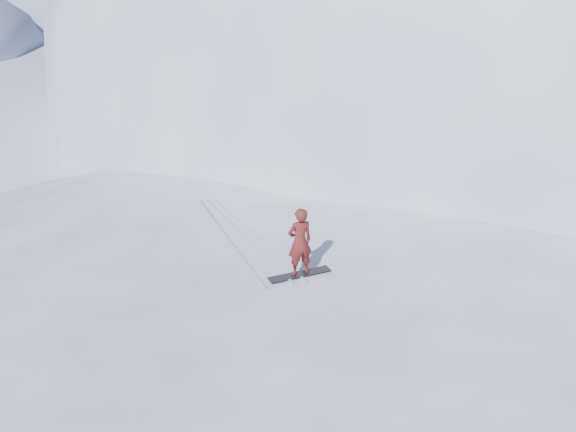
# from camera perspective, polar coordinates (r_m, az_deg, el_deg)

# --- Properties ---
(ground) EXTENTS (400.00, 400.00, 0.00)m
(ground) POSITION_cam_1_polar(r_m,az_deg,el_deg) (15.56, 4.99, -15.29)
(ground) COLOR white
(ground) RESTS_ON ground
(near_ridge) EXTENTS (36.00, 28.00, 4.80)m
(near_ridge) POSITION_cam_1_polar(r_m,az_deg,el_deg) (18.13, 4.64, -9.04)
(near_ridge) COLOR white
(near_ridge) RESTS_ON ground
(summit_peak) EXTENTS (60.00, 56.00, 56.00)m
(summit_peak) POSITION_cam_1_polar(r_m,az_deg,el_deg) (46.79, 19.49, 10.09)
(summit_peak) COLOR white
(summit_peak) RESTS_ON ground
(peak_shoulder) EXTENTS (28.00, 24.00, 18.00)m
(peak_shoulder) POSITION_cam_1_polar(r_m,az_deg,el_deg) (35.84, 8.84, 7.39)
(peak_shoulder) COLOR white
(peak_shoulder) RESTS_ON ground
(wind_bumps) EXTENTS (16.00, 14.40, 1.00)m
(wind_bumps) POSITION_cam_1_polar(r_m,az_deg,el_deg) (17.02, 0.65, -11.37)
(wind_bumps) COLOR white
(wind_bumps) RESTS_ON ground
(snowboard) EXTENTS (1.57, 0.50, 0.03)m
(snowboard) POSITION_cam_1_polar(r_m,az_deg,el_deg) (15.23, 1.03, -5.20)
(snowboard) COLOR black
(snowboard) RESTS_ON near_ridge
(snowboarder) EXTENTS (0.66, 0.48, 1.68)m
(snowboarder) POSITION_cam_1_polar(r_m,az_deg,el_deg) (14.84, 1.05, -2.31)
(snowboarder) COLOR maroon
(snowboarder) RESTS_ON snowboard
(board_tracks) EXTENTS (1.73, 5.97, 0.04)m
(board_tracks) POSITION_cam_1_polar(r_m,az_deg,el_deg) (17.26, -4.29, -1.63)
(board_tracks) COLOR silver
(board_tracks) RESTS_ON ground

